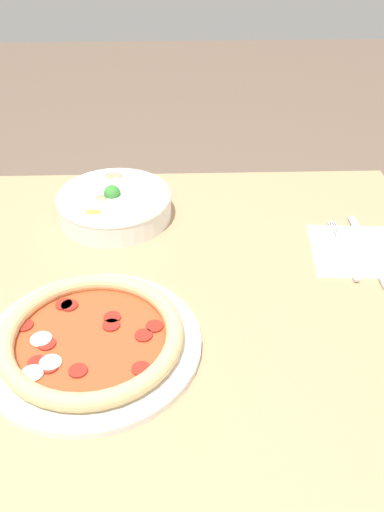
% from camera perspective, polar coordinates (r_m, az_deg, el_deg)
% --- Properties ---
extents(dining_table, '(1.11, 0.81, 0.73)m').
position_cam_1_polar(dining_table, '(1.02, -7.00, -8.67)').
color(dining_table, tan).
rests_on(dining_table, ground_plane).
extents(pizza, '(0.32, 0.32, 0.04)m').
position_cam_1_polar(pizza, '(0.84, -10.03, -8.20)').
color(pizza, white).
rests_on(pizza, dining_table).
extents(bowl, '(0.22, 0.22, 0.07)m').
position_cam_1_polar(bowl, '(1.12, -7.78, 5.21)').
color(bowl, white).
rests_on(bowl, dining_table).
extents(napkin, '(0.17, 0.17, 0.00)m').
position_cam_1_polar(napkin, '(1.07, 16.08, 0.49)').
color(napkin, white).
rests_on(napkin, dining_table).
extents(fork, '(0.02, 0.18, 0.00)m').
position_cam_1_polar(fork, '(1.05, 14.92, 0.58)').
color(fork, silver).
rests_on(fork, napkin).
extents(knife, '(0.02, 0.22, 0.01)m').
position_cam_1_polar(knife, '(1.06, 17.26, 0.36)').
color(knife, silver).
rests_on(knife, napkin).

